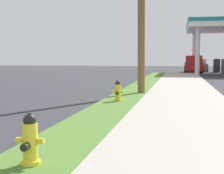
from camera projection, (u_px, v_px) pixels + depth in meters
fire_hydrant_nearest at (30, 142)px, 5.15m from camera, size 0.42×0.37×0.74m
fire_hydrant_second at (118, 92)px, 12.89m from camera, size 0.42×0.38×0.74m
fire_hydrant_third at (143, 78)px, 22.44m from camera, size 0.42×0.37×0.74m
car_silver_by_near_pump at (199, 66)px, 45.49m from camera, size 2.05×4.55×1.57m
truck_red_on_apron at (194, 65)px, 42.36m from camera, size 2.43×5.51×1.97m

